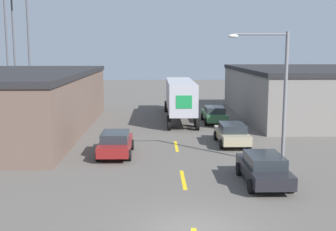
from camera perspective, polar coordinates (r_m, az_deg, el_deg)
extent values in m
plane|color=#56514C|center=(15.94, 3.54, -15.37)|extent=(160.00, 160.00, 0.00)
cube|color=gold|center=(21.72, 2.08, -8.66)|extent=(0.20, 3.24, 0.01)
cube|color=gold|center=(29.00, 1.12, -4.18)|extent=(0.20, 3.24, 0.01)
cube|color=brown|center=(36.12, -19.79, 1.48)|extent=(11.15, 22.94, 4.48)
cube|color=#232326|center=(35.91, -19.99, 5.35)|extent=(11.35, 23.14, 0.40)
cube|color=slate|center=(44.19, 18.73, 2.76)|extent=(13.83, 20.07, 4.44)
cube|color=#232326|center=(44.02, 18.88, 5.89)|extent=(14.03, 20.27, 0.40)
cube|color=silver|center=(45.71, 1.18, 3.07)|extent=(2.22, 3.02, 2.87)
cube|color=#A8A8B2|center=(38.72, 1.68, 2.77)|extent=(2.34, 10.34, 2.64)
cube|color=#198442|center=(33.58, 2.18, 1.84)|extent=(1.29, 0.03, 1.06)
cylinder|color=black|center=(46.32, 2.60, 1.35)|extent=(0.28, 1.03, 1.03)
cylinder|color=black|center=(46.21, -0.30, 1.34)|extent=(0.28, 1.03, 1.03)
cylinder|color=black|center=(45.12, 2.71, 1.15)|extent=(0.28, 1.03, 1.03)
cylinder|color=black|center=(45.01, -0.26, 1.14)|extent=(0.28, 1.03, 1.03)
cylinder|color=black|center=(36.14, 3.79, -0.78)|extent=(0.28, 1.03, 1.03)
cylinder|color=black|center=(36.00, 0.08, -0.79)|extent=(0.28, 1.03, 1.03)
cylinder|color=black|center=(34.77, 4.00, -1.16)|extent=(0.28, 1.03, 1.03)
cylinder|color=black|center=(34.62, 0.15, -1.18)|extent=(0.28, 1.03, 1.03)
cube|color=#2D5B38|center=(38.49, 6.30, -0.02)|extent=(1.87, 4.62, 0.62)
cube|color=#23282D|center=(38.27, 6.34, 0.81)|extent=(1.65, 2.40, 0.54)
cylinder|color=black|center=(40.07, 7.34, -0.14)|extent=(0.22, 0.67, 0.67)
cylinder|color=black|center=(39.83, 4.68, -0.15)|extent=(0.22, 0.67, 0.67)
cylinder|color=black|center=(37.28, 8.02, -0.82)|extent=(0.22, 0.67, 0.67)
cylinder|color=black|center=(37.02, 5.16, -0.84)|extent=(0.22, 0.67, 0.67)
cube|color=tan|center=(29.81, 8.64, -2.65)|extent=(1.87, 4.62, 0.62)
cube|color=#23282D|center=(29.57, 8.71, -1.60)|extent=(1.65, 2.40, 0.54)
cylinder|color=black|center=(31.43, 9.84, -2.67)|extent=(0.22, 0.67, 0.67)
cylinder|color=black|center=(31.11, 6.46, -2.71)|extent=(0.22, 0.67, 0.67)
cylinder|color=black|center=(28.69, 10.97, -3.80)|extent=(0.22, 0.67, 0.67)
cylinder|color=black|center=(28.34, 7.26, -3.87)|extent=(0.22, 0.67, 0.67)
cube|color=maroon|center=(26.65, -7.10, -3.99)|extent=(1.87, 4.62, 0.62)
cube|color=#23282D|center=(26.40, -7.15, -2.82)|extent=(1.65, 2.40, 0.54)
cylinder|color=black|center=(28.04, -4.90, -3.97)|extent=(0.22, 0.67, 0.67)
cylinder|color=black|center=(28.21, -8.71, -3.96)|extent=(0.22, 0.67, 0.67)
cylinder|color=black|center=(25.26, -5.27, -5.40)|extent=(0.22, 0.67, 0.67)
cylinder|color=black|center=(25.45, -9.50, -5.38)|extent=(0.22, 0.67, 0.67)
cube|color=black|center=(21.47, 12.79, -7.29)|extent=(1.87, 4.62, 0.62)
cube|color=#23282D|center=(21.19, 12.94, -5.88)|extent=(1.65, 2.40, 0.54)
cylinder|color=black|center=(23.13, 14.15, -6.98)|extent=(0.22, 0.67, 0.67)
cylinder|color=black|center=(22.69, 9.56, -7.13)|extent=(0.22, 0.67, 0.67)
cylinder|color=black|center=(20.51, 16.32, -9.12)|extent=(0.22, 0.67, 0.67)
cylinder|color=black|center=(20.02, 11.15, -9.36)|extent=(0.22, 0.67, 0.67)
cylinder|color=#47474C|center=(70.07, -18.37, 9.48)|extent=(0.28, 0.28, 15.75)
cylinder|color=#47474C|center=(72.48, -20.18, 9.36)|extent=(0.28, 0.28, 15.75)
cylinder|color=#47474C|center=(69.38, -21.04, 9.36)|extent=(0.28, 0.28, 15.75)
cylinder|color=slate|center=(24.39, 15.55, 2.01)|extent=(0.20, 0.20, 7.54)
cylinder|color=slate|center=(23.85, 12.42, 10.70)|extent=(2.99, 0.11, 0.11)
ellipsoid|color=silver|center=(23.54, 8.81, 10.59)|extent=(0.56, 0.32, 0.22)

